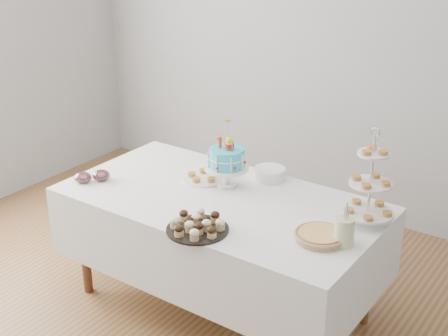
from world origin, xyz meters
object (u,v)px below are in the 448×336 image
Objects in this scene: pastry_plate at (203,177)px; jam_bowl_a at (83,178)px; cupcake_tray at (197,224)px; jam_bowl_b at (101,175)px; plate_stack at (270,174)px; tiered_stand at (370,184)px; table at (220,231)px; pie at (320,236)px; birthday_cake at (227,169)px; utensil_pitcher at (344,231)px.

pastry_plate is 2.46× the size of jam_bowl_a.
cupcake_tray is 0.92m from jam_bowl_b.
plate_stack is 1.79× the size of jam_bowl_b.
table is at bearing -165.82° from tiered_stand.
tiered_stand reaches higher than pastry_plate.
table is 17.26× the size of jam_bowl_b.
pie is at bearing -39.72° from plate_stack.
tiered_stand reaches higher than table.
cupcake_tray is at bearing -87.62° from plate_stack.
plate_stack reaches higher than jam_bowl_a.
plate_stack is at bearing 51.26° from birthday_cake.
jam_bowl_a is 0.47× the size of utensil_pitcher.
utensil_pitcher is at bearing -18.56° from birthday_cake.
utensil_pitcher is at bearing 7.47° from jam_bowl_a.
plate_stack reaches higher than pie.
pastry_plate reaches higher than table.
utensil_pitcher is at bearing -6.09° from table.
jam_bowl_a reaches higher than pie.
jam_bowl_a is (-1.56, -0.20, 0.01)m from pie.
pie is (0.79, -0.28, -0.09)m from birthday_cake.
jam_bowl_a is at bearing -156.95° from utensil_pitcher.
birthday_cake is at bearing 179.96° from utensil_pitcher.
pie is 1.19× the size of utensil_pitcher.
table is 17.59× the size of jam_bowl_a.
tiered_stand is at bearing 0.07° from birthday_cake.
pastry_plate is (-1.08, -0.06, -0.21)m from tiered_stand.
plate_stack is 0.89m from utensil_pitcher.
plate_stack is at bearing 35.38° from jam_bowl_b.
jam_bowl_a is at bearing -142.97° from plate_stack.
pie is at bearing 7.15° from jam_bowl_a.
jam_bowl_a is (-0.77, -0.47, -0.08)m from birthday_cake.
table is 0.98m from tiered_stand.
plate_stack reaches higher than pastry_plate.
pastry_plate is at bearing 179.78° from birthday_cake.
plate_stack reaches higher than jam_bowl_b.
tiered_stand reaches higher than utensil_pitcher.
pie is at bearing -9.03° from table.
pie is at bearing -15.71° from pastry_plate.
jam_bowl_a is (-0.94, -0.71, -0.01)m from plate_stack.
pastry_plate is at bearing 35.38° from jam_bowl_b.
tiered_stand is (0.91, 0.05, 0.12)m from birthday_cake.
table is 3.48× the size of tiered_stand.
jam_bowl_a is at bearing -151.34° from birthday_cake.
birthday_cake is 3.86× the size of jam_bowl_a.
plate_stack is 1.07m from jam_bowl_b.
birthday_cake reaches higher than jam_bowl_b.
cupcake_tray is 0.98m from jam_bowl_a.
cupcake_tray is at bearing -140.69° from utensil_pitcher.
birthday_cake is at bearing 31.60° from jam_bowl_a.
birthday_cake reaches higher than jam_bowl_a.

